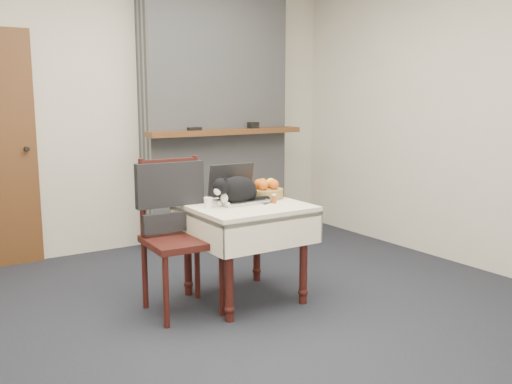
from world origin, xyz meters
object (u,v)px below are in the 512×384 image
Objects in this scene: laptop at (237,192)px; pill_bottle at (274,198)px; side_table at (244,219)px; fruit_basket at (266,190)px; cat at (237,190)px; cream_jar at (208,203)px; chair at (175,214)px.

pill_bottle is at bearing -46.95° from laptop.
side_table is 3.13× the size of fruit_basket.
pill_bottle is (0.18, -0.20, -0.03)m from laptop.
fruit_basket is at bearing -1.32° from cat.
laptop is at bearing 179.30° from fruit_basket.
fruit_basket is (0.07, 0.20, 0.02)m from pill_bottle.
cat is (-0.04, 0.02, 0.21)m from side_table.
cat is at bearing -164.65° from fruit_basket.
pill_bottle is 0.27× the size of fruit_basket.
cat reaches higher than cream_jar.
laptop is 0.30m from cream_jar.
chair is at bearing 178.06° from fruit_basket.
laptop is 1.45× the size of fruit_basket.
cat is 7.04× the size of pill_bottle.
pill_bottle is 0.21m from fruit_basket.
side_table is 0.50m from chair.
fruit_basket reaches higher than cream_jar.
cream_jar is (-0.28, -0.09, -0.03)m from laptop.
pill_bottle is at bearing -29.02° from side_table.
cat reaches higher than side_table.
cat is at bearing 160.47° from side_table.
side_table is 0.21m from cat.
fruit_basket is 0.24× the size of chair.
laptop is at bearing 88.61° from side_table.
laptop is at bearing 17.48° from cream_jar.
pill_bottle is (0.18, -0.10, 0.15)m from side_table.
side_table is 0.32m from cream_jar.
side_table is 0.75× the size of chair.
side_table is 2.16× the size of laptop.
side_table is 0.20m from laptop.
laptop is 5.40× the size of pill_bottle.
chair is (-0.20, 0.11, -0.07)m from cream_jar.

